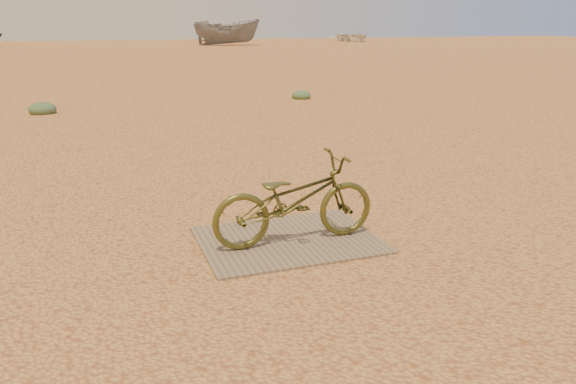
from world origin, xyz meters
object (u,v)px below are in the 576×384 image
object	(u,v)px
bicycle	(295,200)
boat_far_right	(352,36)
boat_mid_right	(227,32)
plywood_board	(288,240)

from	to	relation	value
bicycle	boat_far_right	xyz separation A→B (m)	(24.15, 48.46, 0.11)
boat_mid_right	boat_far_right	distance (m)	15.11
plywood_board	boat_far_right	bearing A→B (deg)	63.44
bicycle	boat_mid_right	world-z (taller)	boat_mid_right
plywood_board	boat_mid_right	world-z (taller)	boat_mid_right
boat_mid_right	boat_far_right	xyz separation A→B (m)	(14.19, 5.16, -0.53)
bicycle	boat_far_right	size ratio (longest dim) A/B	0.29
plywood_board	boat_mid_right	distance (m)	44.37
plywood_board	bicycle	xyz separation A→B (m)	(0.03, -0.08, 0.41)
plywood_board	boat_far_right	xyz separation A→B (m)	(24.19, 48.38, 0.53)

